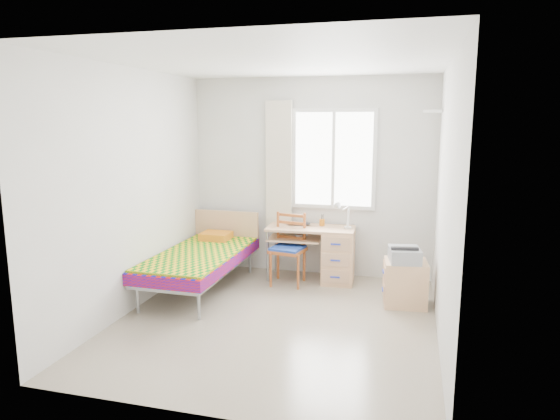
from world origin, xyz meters
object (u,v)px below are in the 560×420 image
(bed, at_px, (202,257))
(printer, at_px, (405,254))
(chair, at_px, (289,244))
(cabinet, at_px, (405,283))
(desk, at_px, (333,252))

(bed, relative_size, printer, 4.52)
(chair, distance_m, printer, 1.49)
(chair, height_order, cabinet, chair)
(desk, relative_size, printer, 2.68)
(bed, distance_m, printer, 2.40)
(chair, relative_size, cabinet, 1.77)
(desk, bearing_deg, chair, -161.81)
(bed, height_order, desk, bed)
(desk, distance_m, chair, 0.58)
(chair, bearing_deg, printer, -7.11)
(desk, bearing_deg, bed, -157.92)
(bed, xyz_separation_m, printer, (2.40, 0.05, 0.19))
(chair, bearing_deg, bed, -142.89)
(bed, xyz_separation_m, cabinet, (2.41, 0.08, -0.15))
(bed, bearing_deg, printer, 2.03)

